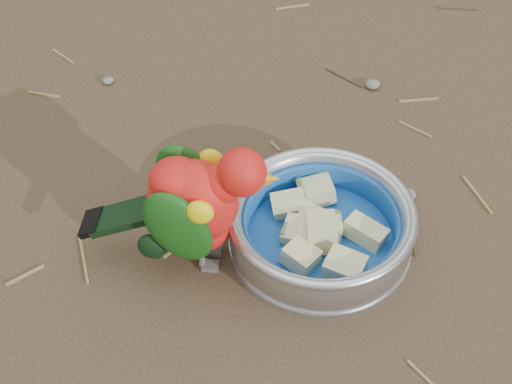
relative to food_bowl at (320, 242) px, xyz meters
name	(u,v)px	position (x,y,z in m)	size (l,w,h in m)	color
ground	(337,212)	(0.04, 0.05, -0.01)	(60.00, 60.00, 0.00)	#483425
food_bowl	(320,242)	(0.00, 0.00, 0.00)	(0.21, 0.21, 0.02)	#B2B2BA
bowl_wall	(321,224)	(0.00, 0.00, 0.03)	(0.21, 0.21, 0.04)	#B2B2BA
fruit_wedges	(321,228)	(0.00, 0.00, 0.02)	(0.13, 0.13, 0.03)	beige
lory_parrot	(197,210)	(-0.14, 0.02, 0.07)	(0.10, 0.20, 0.16)	red
ground_debris	(314,164)	(0.03, 0.13, -0.01)	(0.90, 0.80, 0.01)	olive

